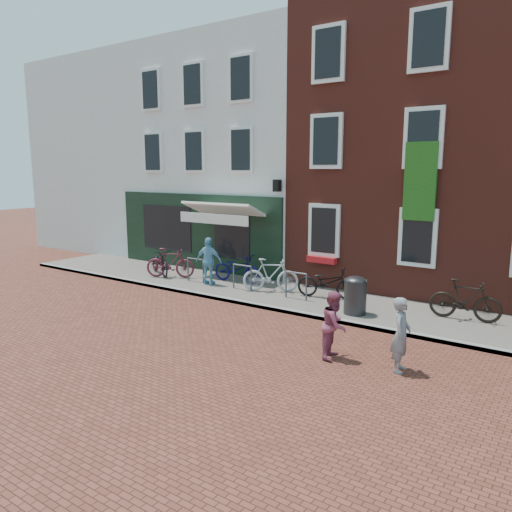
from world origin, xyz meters
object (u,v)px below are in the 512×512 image
Objects in this scene: litter_bin at (355,293)px; bicycle_4 at (327,282)px; bicycle_1 at (170,263)px; bicycle_2 at (237,268)px; boy at (335,325)px; bicycle_0 at (160,262)px; cafe_person at (209,261)px; bicycle_3 at (271,275)px; bicycle_5 at (465,300)px; woman at (401,335)px.

litter_bin is 0.60× the size of bicycle_4.
bicycle_1 reaches higher than bicycle_2.
boy reaches higher than bicycle_2.
bicycle_0 is at bearing 97.54° from bicycle_2.
boy is 0.90× the size of cafe_person.
bicycle_3 is at bearing 36.90° from boy.
bicycle_4 is 3.92m from bicycle_5.
boy reaches higher than bicycle_3.
bicycle_3 is 1.00× the size of bicycle_5.
cafe_person is (-7.63, 3.22, 0.15)m from woman.
litter_bin is 3.29m from bicycle_3.
woman reaches higher than bicycle_3.
woman is (2.19, -2.84, 0.08)m from litter_bin.
bicycle_1 is (-8.08, 3.34, -0.09)m from boy.
bicycle_2 is at bearing 53.04° from woman.
bicycle_0 is at bearing 64.36° from woman.
bicycle_5 reaches higher than bicycle_2.
cafe_person reaches higher than bicycle_1.
bicycle_0 is at bearing 62.25° from bicycle_3.
woman is at bearing -96.45° from boy.
bicycle_5 is (2.55, 1.08, -0.04)m from litter_bin.
woman is 3.93m from bicycle_5.
bicycle_1 is at bearing 57.09° from boy.
bicycle_0 is at bearing 57.83° from boy.
bicycle_3 reaches higher than bicycle_4.
bicycle_5 is (7.43, -0.13, 0.05)m from bicycle_2.
litter_bin is 0.69× the size of cafe_person.
bicycle_1 is 4.08m from bicycle_3.
bicycle_3 reaches higher than bicycle_0.
bicycle_3 is at bearing -111.92° from bicycle_1.
bicycle_1 is at bearing 176.81° from litter_bin.
woman is 5.27m from bicycle_4.
litter_bin is 0.62× the size of bicycle_5.
litter_bin is at bearing 108.33° from bicycle_5.
boy is (0.80, -2.93, 0.05)m from litter_bin.
bicycle_1 is (-7.27, 0.40, -0.04)m from litter_bin.
bicycle_2 is (0.57, 0.82, -0.32)m from cafe_person.
bicycle_5 is at bearing -34.02° from boy.
bicycle_4 is (3.50, -0.16, 0.00)m from bicycle_2.
woman is at bearing -154.01° from bicycle_3.
boy is 0.79× the size of bicycle_0.
bicycle_4 is at bearing 85.83° from bicycle_5.
boy is 4.54m from bicycle_4.
bicycle_5 is (9.83, 0.67, 0.00)m from bicycle_1.
bicycle_5 is at bearing 172.47° from cafe_person.
bicycle_5 reaches higher than bicycle_4.
bicycle_4 is (-2.17, 3.98, -0.14)m from boy.
cafe_person reaches higher than bicycle_2.
woman reaches higher than bicycle_0.
bicycle_0 is (-8.74, 3.48, -0.14)m from boy.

